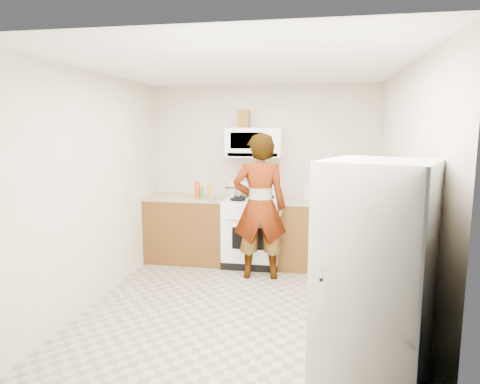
% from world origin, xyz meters
% --- Properties ---
extents(floor, '(3.60, 3.60, 0.00)m').
position_xyz_m(floor, '(0.00, 0.00, 0.00)').
color(floor, gray).
rests_on(floor, ground).
extents(back_wall, '(3.20, 0.02, 2.50)m').
position_xyz_m(back_wall, '(0.00, 1.79, 1.25)').
color(back_wall, beige).
rests_on(back_wall, floor).
extents(right_wall, '(0.02, 3.60, 2.50)m').
position_xyz_m(right_wall, '(1.59, 0.00, 1.25)').
color(right_wall, beige).
rests_on(right_wall, floor).
extents(cabinet_left, '(1.12, 0.62, 0.90)m').
position_xyz_m(cabinet_left, '(-1.04, 1.49, 0.45)').
color(cabinet_left, brown).
rests_on(cabinet_left, floor).
extents(counter_left, '(1.14, 0.64, 0.03)m').
position_xyz_m(counter_left, '(-1.04, 1.49, 0.92)').
color(counter_left, tan).
rests_on(counter_left, cabinet_left).
extents(cabinet_right, '(0.80, 0.62, 0.90)m').
position_xyz_m(cabinet_right, '(0.68, 1.49, 0.45)').
color(cabinet_right, brown).
rests_on(cabinet_right, floor).
extents(counter_right, '(0.82, 0.64, 0.03)m').
position_xyz_m(counter_right, '(0.68, 1.49, 0.92)').
color(counter_right, tan).
rests_on(counter_right, cabinet_right).
extents(gas_range, '(0.76, 0.65, 1.13)m').
position_xyz_m(gas_range, '(-0.10, 1.48, 0.49)').
color(gas_range, white).
rests_on(gas_range, floor).
extents(microwave, '(0.76, 0.38, 0.40)m').
position_xyz_m(microwave, '(-0.10, 1.61, 1.70)').
color(microwave, white).
rests_on(microwave, back_wall).
extents(person, '(0.73, 0.53, 1.84)m').
position_xyz_m(person, '(0.07, 0.97, 0.92)').
color(person, tan).
rests_on(person, floor).
extents(fridge, '(0.91, 0.91, 1.70)m').
position_xyz_m(fridge, '(1.18, -1.35, 0.85)').
color(fridge, beige).
rests_on(fridge, floor).
extents(kettle, '(0.16, 0.16, 0.19)m').
position_xyz_m(kettle, '(0.65, 1.66, 1.03)').
color(kettle, silver).
rests_on(kettle, counter_right).
extents(jug, '(0.16, 0.16, 0.24)m').
position_xyz_m(jug, '(-0.23, 1.57, 2.02)').
color(jug, brown).
rests_on(jug, microwave).
extents(saucepan, '(0.24, 0.24, 0.12)m').
position_xyz_m(saucepan, '(-0.27, 1.61, 1.02)').
color(saucepan, '#AAAAAE').
rests_on(saucepan, gas_range).
extents(tray, '(0.27, 0.19, 0.05)m').
position_xyz_m(tray, '(-0.01, 1.33, 0.96)').
color(tray, white).
rests_on(tray, gas_range).
extents(bottle_spray, '(0.09, 0.09, 0.24)m').
position_xyz_m(bottle_spray, '(-0.84, 1.32, 1.05)').
color(bottle_spray, red).
rests_on(bottle_spray, counter_left).
extents(bottle_hot_sauce, '(0.08, 0.08, 0.18)m').
position_xyz_m(bottle_hot_sauce, '(-0.69, 1.40, 1.03)').
color(bottle_hot_sauce, orange).
rests_on(bottle_hot_sauce, counter_left).
extents(bottle_green_cap, '(0.06, 0.06, 0.16)m').
position_xyz_m(bottle_green_cap, '(-0.77, 1.31, 1.02)').
color(bottle_green_cap, '#198936').
rests_on(bottle_green_cap, counter_left).
extents(pot_lid, '(0.34, 0.34, 0.01)m').
position_xyz_m(pot_lid, '(-0.58, 1.27, 0.94)').
color(pot_lid, silver).
rests_on(pot_lid, counter_left).
extents(broom, '(0.12, 0.26, 1.20)m').
position_xyz_m(broom, '(1.58, 0.67, 0.61)').
color(broom, silver).
rests_on(broom, floor).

